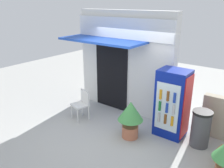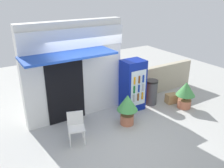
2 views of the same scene
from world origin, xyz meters
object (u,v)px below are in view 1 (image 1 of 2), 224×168
at_px(drink_cooler, 172,103).
at_px(trash_bin, 201,128).
at_px(potted_plant_near_shop, 131,115).
at_px(plastic_chair, 82,103).

height_order(drink_cooler, trash_bin, drink_cooler).
xyz_separation_m(drink_cooler, potted_plant_near_shop, (-0.74, -0.73, -0.25)).
xyz_separation_m(potted_plant_near_shop, trash_bin, (1.49, 0.67, -0.15)).
xyz_separation_m(plastic_chair, potted_plant_near_shop, (1.64, -0.01, 0.11)).
bearing_deg(trash_bin, plastic_chair, -168.09).
bearing_deg(plastic_chair, trash_bin, 11.91).
bearing_deg(plastic_chair, drink_cooler, 16.87).
bearing_deg(potted_plant_near_shop, drink_cooler, 44.84).
xyz_separation_m(drink_cooler, plastic_chair, (-2.38, -0.72, -0.36)).
relative_size(potted_plant_near_shop, trash_bin, 1.08).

